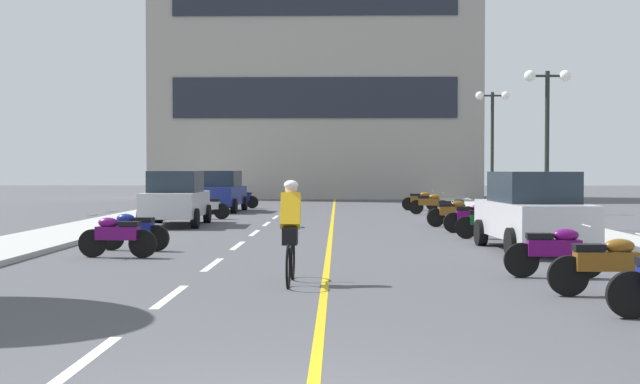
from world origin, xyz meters
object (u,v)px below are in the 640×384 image
Objects in this scene: motorcycle_3 at (555,251)px; street_lamp_mid at (547,111)px; motorcycle_5 at (133,230)px; motorcycle_13 at (241,198)px; street_lamp_far at (492,123)px; motorcycle_11 at (430,203)px; motorcycle_10 at (207,207)px; motorcycle_7 at (472,217)px; motorcycle_12 at (421,200)px; cyclist_rider at (291,229)px; motorcycle_6 at (487,221)px; parked_car_mid at (176,198)px; motorcycle_4 at (117,235)px; motorcycle_9 at (453,210)px; motorcycle_2 at (607,264)px; parked_car_near at (532,211)px; motorcycle_8 at (452,212)px; parked_car_far at (220,191)px.

street_lamp_mid is at bearing 76.34° from motorcycle_3.
motorcycle_13 is (0.02, 20.72, 0.00)m from motorcycle_5.
street_lamp_far is 4.54m from motorcycle_11.
motorcycle_3 is 18.62m from motorcycle_10.
motorcycle_7 and motorcycle_12 have the same top height.
motorcycle_7 is 11.82m from cyclist_rider.
motorcycle_13 is at bearing 159.74° from street_lamp_far.
motorcycle_6 is 1.01× the size of motorcycle_12.
parked_car_mid is 3.58m from motorcycle_10.
motorcycle_6 is 1.02× the size of motorcycle_13.
motorcycle_11 and motorcycle_12 have the same top height.
motorcycle_4 and motorcycle_13 have the same top height.
motorcycle_9 and motorcycle_11 have the same top height.
motorcycle_2 is 25.18m from motorcycle_12.
street_lamp_mid is 2.88× the size of motorcycle_12.
motorcycle_12 is at bearing 37.38° from motorcycle_10.
motorcycle_6 is at bearing -124.18° from street_lamp_mid.
motorcycle_5 is (-11.25, -7.09, -3.23)m from street_lamp_mid.
parked_car_near is 2.52× the size of motorcycle_3.
cyclist_rider is (-7.32, -12.38, -2.81)m from street_lamp_mid.
motorcycle_8 is 0.96× the size of cyclist_rider.
parked_car_near is 19.80m from parked_car_far.
motorcycle_5 is 1.00× the size of motorcycle_9.
parked_car_far is at bearing 127.73° from motorcycle_7.
motorcycle_8 is at bearing -46.12° from parked_car_far.
motorcycle_3 is 26.58m from motorcycle_13.
street_lamp_far reaches higher than parked_car_far.
parked_car_mid reaches higher than motorcycle_6.
motorcycle_13 is (-8.63, 27.25, 0.00)m from motorcycle_2.
street_lamp_far is 7.99m from motorcycle_9.
motorcycle_8 is (0.02, 12.59, 0.00)m from motorcycle_3.
motorcycle_12 is at bearing 67.18° from motorcycle_4.
motorcycle_12 is (0.05, 23.14, 0.00)m from motorcycle_3.
street_lamp_mid is 0.95× the size of street_lamp_far.
parked_car_far is 12.95m from motorcycle_8.
street_lamp_far is 3.07× the size of motorcycle_13.
motorcycle_8 is at bearing 95.09° from motorcycle_7.
motorcycle_5 is at bearing -136.21° from motorcycle_8.
parked_car_mid is at bearing 173.46° from street_lamp_mid.
parked_car_far is at bearing 112.22° from motorcycle_3.
motorcycle_5 is 6.59m from cyclist_rider.
motorcycle_10 is at bearing -158.48° from street_lamp_far.
street_lamp_far is at bearing 21.52° from motorcycle_10.
motorcycle_9 is at bearing 92.75° from parked_car_near.
street_lamp_far is 3.02× the size of motorcycle_12.
cyclist_rider is at bearing 165.18° from motorcycle_2.
motorcycle_3 is 19.89m from motorcycle_11.
parked_car_mid is at bearing 94.80° from motorcycle_5.
motorcycle_3 is 8.94m from motorcycle_4.
motorcycle_7 is (8.67, 5.54, 0.00)m from motorcycle_5.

